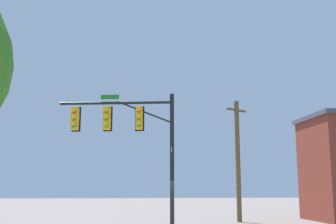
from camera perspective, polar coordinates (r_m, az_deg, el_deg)
signal_pole_assembly at (r=20.07m, az=-5.65°, el=-2.53°), size 5.63×1.49×6.67m
utility_pole at (r=27.65m, az=9.52°, el=-6.29°), size 1.55×1.11×7.82m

